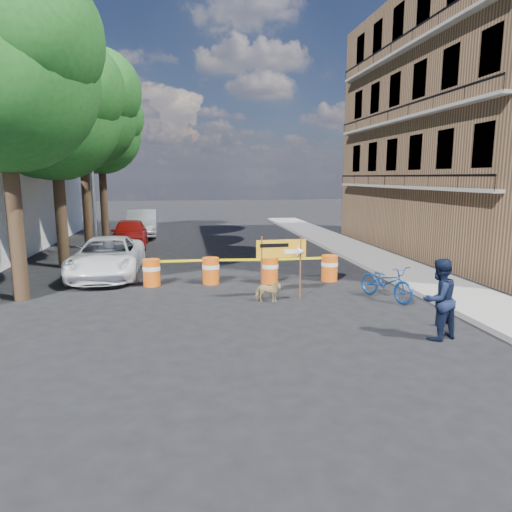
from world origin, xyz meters
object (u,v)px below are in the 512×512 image
object	(u,v)px
detour_sign	(288,253)
dog	(268,292)
barrel_far_right	(329,268)
pedestrian	(439,299)
barrel_far_left	(152,272)
sedan_red	(130,233)
barrel_mid_left	(211,270)
bicycle	(387,266)
sedan_silver	(142,223)
suv_white	(107,257)
barrel_mid_right	(270,270)

from	to	relation	value
detour_sign	dog	world-z (taller)	detour_sign
barrel_far_right	pedestrian	bearing A→B (deg)	-84.58
barrel_far_left	detour_sign	size ratio (longest dim) A/B	0.47
barrel_far_right	detour_sign	size ratio (longest dim) A/B	0.47
barrel_far_right	sedan_red	world-z (taller)	sedan_red
barrel_mid_left	bicycle	size ratio (longest dim) A/B	0.45
pedestrian	sedan_silver	size ratio (longest dim) A/B	0.37
sedan_red	bicycle	bearing A→B (deg)	-56.16
bicycle	suv_white	bearing A→B (deg)	129.05
barrel_far_right	dog	world-z (taller)	barrel_far_right
barrel_mid_left	detour_sign	size ratio (longest dim) A/B	0.47
barrel_mid_right	pedestrian	xyz separation A→B (m)	(2.70, -5.97, 0.45)
barrel_far_right	dog	size ratio (longest dim) A/B	1.19
bicycle	sedan_red	xyz separation A→B (m)	(-8.70, 11.76, -0.26)
detour_sign	bicycle	xyz separation A→B (m)	(2.91, -0.39, -0.41)
detour_sign	dog	size ratio (longest dim) A/B	2.52
bicycle	sedan_red	world-z (taller)	bicycle
pedestrian	detour_sign	bearing A→B (deg)	-74.91
sedan_red	barrel_mid_left	bearing A→B (deg)	-70.39
barrel_mid_right	bicycle	world-z (taller)	bicycle
barrel_far_left	detour_sign	distance (m)	4.84
barrel_far_left	barrel_far_right	world-z (taller)	same
barrel_mid_left	detour_sign	distance (m)	3.35
barrel_mid_left	sedan_silver	distance (m)	13.71
barrel_mid_right	pedestrian	bearing A→B (deg)	-65.68
bicycle	dog	size ratio (longest dim) A/B	2.62
bicycle	sedan_silver	xyz separation A→B (m)	(-8.44, 16.08, -0.18)
detour_sign	sedan_red	bearing A→B (deg)	114.70
bicycle	barrel_far_right	bearing A→B (deg)	86.13
barrel_mid_right	dog	bearing A→B (deg)	-101.84
detour_sign	bicycle	distance (m)	2.97
dog	sedan_red	world-z (taller)	sedan_red
dog	sedan_red	distance (m)	12.66
sedan_silver	barrel_far_left	bearing A→B (deg)	-86.13
dog	sedan_silver	xyz separation A→B (m)	(-4.91, 15.88, 0.49)
barrel_mid_right	sedan_red	distance (m)	10.78
sedan_red	sedan_silver	size ratio (longest dim) A/B	0.88
barrel_mid_right	dog	xyz separation A→B (m)	(-0.50, -2.39, -0.15)
barrel_far_right	detour_sign	distance (m)	3.14
barrel_mid_left	sedan_red	bearing A→B (deg)	112.27
barrel_far_left	barrel_mid_left	bearing A→B (deg)	-0.10
detour_sign	bicycle	bearing A→B (deg)	-9.89
barrel_mid_left	sedan_silver	bearing A→B (deg)	104.39
barrel_mid_right	suv_white	bearing A→B (deg)	160.22
suv_white	bicycle	bearing A→B (deg)	-28.31
bicycle	sedan_red	size ratio (longest dim) A/B	0.46
pedestrian	sedan_red	xyz separation A→B (m)	(-8.36, 15.13, -0.18)
pedestrian	bicycle	size ratio (longest dim) A/B	0.92
barrel_mid_right	pedestrian	distance (m)	6.57
sedan_red	sedan_silver	distance (m)	4.34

